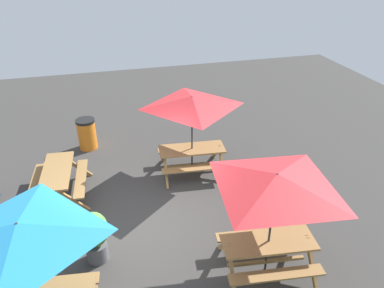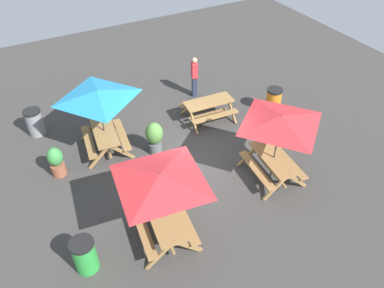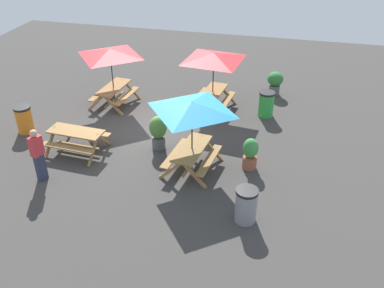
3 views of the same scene
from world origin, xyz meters
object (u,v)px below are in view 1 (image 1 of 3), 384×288
Objects in this scene: picnic_table_1 at (275,189)px; trash_bin_orange at (87,134)px; picnic_table_3 at (58,177)px; picnic_table_0 at (21,240)px; picnic_table_2 at (192,107)px; potted_plant_1 at (95,235)px.

picnic_table_1 is 7.08m from trash_bin_orange.
picnic_table_1 reaches higher than picnic_table_3.
picnic_table_2 is (-3.69, -4.07, 0.00)m from picnic_table_0.
picnic_table_3 is at bearing -71.86° from potted_plant_1.
picnic_table_2 is at bearing 96.89° from picnic_table_3.
trash_bin_orange is (-0.76, -2.40, -0.07)m from picnic_table_3.
picnic_table_3 is (3.57, 0.19, -1.43)m from picnic_table_2.
potted_plant_1 is at bearing 49.88° from picnic_table_2.
potted_plant_1 is at bearing 90.79° from trash_bin_orange.
potted_plant_1 reaches higher than picnic_table_3.
potted_plant_1 is (3.23, -1.17, -1.34)m from picnic_table_1.
picnic_table_0 is at bearing 9.63° from picnic_table_1.
picnic_table_3 is at bearing -84.49° from picnic_table_0.
trash_bin_orange is at bearing -90.69° from picnic_table_0.
picnic_table_3 is 1.93× the size of trash_bin_orange.
picnic_table_2 reaches higher than potted_plant_1.
picnic_table_3 is at bearing -35.43° from picnic_table_1.
picnic_table_1 is 2.87× the size of trash_bin_orange.
trash_bin_orange is at bearing -54.69° from picnic_table_1.
picnic_table_0 is at bearing 82.10° from trash_bin_orange.
picnic_table_2 is at bearing 141.90° from trash_bin_orange.
picnic_table_0 is 2.38× the size of trash_bin_orange.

